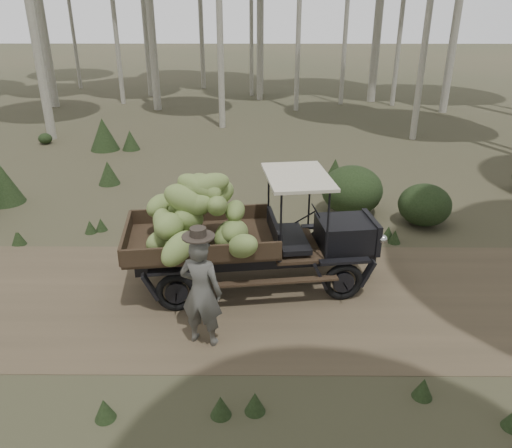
# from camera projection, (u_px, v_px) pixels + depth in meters

# --- Properties ---
(ground) EXTENTS (120.00, 120.00, 0.00)m
(ground) POSITION_uv_depth(u_px,v_px,m) (160.00, 298.00, 8.80)
(ground) COLOR #473D2B
(ground) RESTS_ON ground
(dirt_track) EXTENTS (70.00, 4.00, 0.01)m
(dirt_track) POSITION_uv_depth(u_px,v_px,m) (160.00, 298.00, 8.79)
(dirt_track) COLOR brown
(dirt_track) RESTS_ON ground
(banana_truck) EXTENTS (4.68, 2.49, 2.28)m
(banana_truck) POSITION_uv_depth(u_px,v_px,m) (221.00, 221.00, 8.56)
(banana_truck) COLOR black
(banana_truck) RESTS_ON ground
(farmer) EXTENTS (0.73, 0.58, 1.92)m
(farmer) POSITION_uv_depth(u_px,v_px,m) (201.00, 291.00, 7.30)
(farmer) COLOR #504E49
(farmer) RESTS_ON ground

